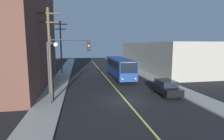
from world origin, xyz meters
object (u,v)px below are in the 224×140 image
(utility_pole_near, at_px, (49,47))
(city_bus, at_px, (120,67))
(parked_car_black, at_px, (166,87))
(street_lamp_left, at_px, (51,64))
(utility_pole_mid, at_px, (61,45))
(traffic_signal_left_corner, at_px, (68,57))

(utility_pole_near, bearing_deg, city_bus, 41.46)
(parked_car_black, xyz_separation_m, street_lamp_left, (-11.61, -1.26, 2.90))
(city_bus, distance_m, street_lamp_left, 15.39)
(utility_pole_mid, relative_size, traffic_signal_left_corner, 1.61)
(utility_pole_near, relative_size, street_lamp_left, 1.65)
(utility_pole_mid, xyz_separation_m, street_lamp_left, (0.81, -18.22, -1.72))
(traffic_signal_left_corner, bearing_deg, parked_car_black, 0.92)
(parked_car_black, xyz_separation_m, utility_pole_mid, (-12.42, 16.96, 4.62))
(parked_car_black, relative_size, street_lamp_left, 0.81)
(utility_pole_near, bearing_deg, street_lamp_left, -80.32)
(parked_car_black, distance_m, utility_pole_mid, 21.52)
(city_bus, relative_size, parked_car_black, 2.74)
(city_bus, bearing_deg, utility_pole_mid, 149.02)
(utility_pole_mid, bearing_deg, city_bus, -30.98)
(utility_pole_mid, bearing_deg, utility_pole_near, -89.36)
(traffic_signal_left_corner, bearing_deg, utility_pole_mid, 97.39)
(utility_pole_mid, height_order, traffic_signal_left_corner, utility_pole_mid)
(utility_pole_mid, distance_m, street_lamp_left, 18.32)
(city_bus, xyz_separation_m, parked_car_black, (2.59, -11.06, -0.98))
(parked_car_black, relative_size, utility_pole_near, 0.49)
(city_bus, distance_m, utility_pole_near, 13.34)
(traffic_signal_left_corner, distance_m, street_lamp_left, 1.88)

